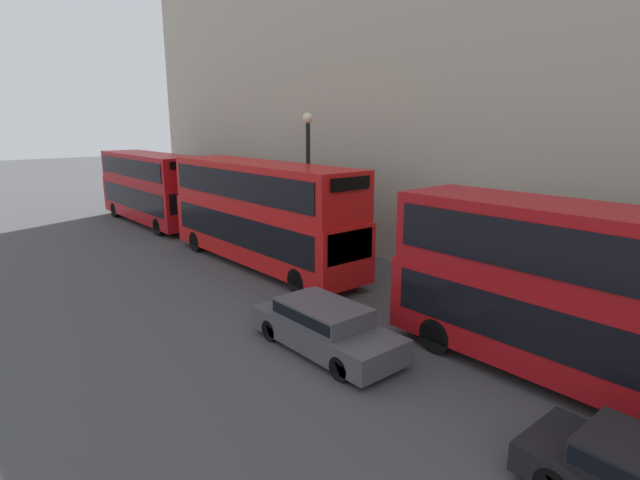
# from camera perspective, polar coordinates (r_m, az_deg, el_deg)

# --- Properties ---
(bus_leading) EXTENTS (2.59, 10.01, 4.36)m
(bus_leading) POSITION_cam_1_polar(r_m,az_deg,el_deg) (13.16, 28.64, -5.33)
(bus_leading) COLOR #A80F14
(bus_leading) RESTS_ON ground
(bus_second_in_queue) EXTENTS (2.59, 11.44, 4.56)m
(bus_second_in_queue) POSITION_cam_1_polar(r_m,az_deg,el_deg) (21.95, -6.79, 3.44)
(bus_second_in_queue) COLOR red
(bus_second_in_queue) RESTS_ON ground
(bus_third_in_queue) EXTENTS (2.59, 10.45, 4.35)m
(bus_third_in_queue) POSITION_cam_1_polar(r_m,az_deg,el_deg) (32.94, -18.80, 5.93)
(bus_third_in_queue) COLOR #A80F14
(bus_third_in_queue) RESTS_ON ground
(car_hatchback) EXTENTS (1.83, 4.73, 1.35)m
(car_hatchback) POSITION_cam_1_polar(r_m,az_deg,el_deg) (14.09, 0.51, -9.76)
(car_hatchback) COLOR #47474C
(car_hatchback) RESTS_ON ground
(street_lamp) EXTENTS (0.44, 0.44, 6.63)m
(street_lamp) POSITION_cam_1_polar(r_m,az_deg,el_deg) (21.67, -1.37, 7.60)
(street_lamp) COLOR black
(street_lamp) RESTS_ON ground
(pedestrian) EXTENTS (0.36, 0.36, 1.80)m
(pedestrian) POSITION_cam_1_polar(r_m,az_deg,el_deg) (29.88, -11.54, 2.63)
(pedestrian) COLOR brown
(pedestrian) RESTS_ON ground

